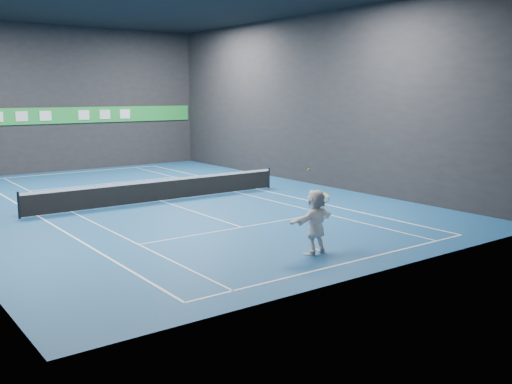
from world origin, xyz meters
TOP-DOWN VIEW (x-y plane):
  - ground at (0.00, 0.00)m, footprint 26.00×26.00m
  - wall_back at (0.00, 13.00)m, footprint 18.00×0.10m
  - wall_front at (0.00, -13.00)m, footprint 18.00×0.10m
  - wall_right at (9.00, 0.00)m, footprint 0.10×26.00m
  - baseline_near at (0.00, -11.89)m, footprint 10.98×0.08m
  - baseline_far at (0.00, 11.89)m, footprint 10.98×0.08m
  - sideline_doubles_left at (-5.49, 0.00)m, footprint 0.08×23.78m
  - sideline_doubles_right at (5.49, 0.00)m, footprint 0.08×23.78m
  - sideline_singles_left at (-4.11, 0.00)m, footprint 0.06×23.78m
  - sideline_singles_right at (4.11, 0.00)m, footprint 0.06×23.78m
  - service_line_near at (0.00, -6.40)m, footprint 8.23×0.06m
  - service_line_far at (0.00, 6.40)m, footprint 8.23×0.06m
  - center_service_line at (0.00, 0.00)m, footprint 0.06×12.80m
  - player at (-0.20, -10.60)m, footprint 1.93×0.88m
  - tennis_ball at (-0.51, -10.62)m, footprint 0.07×0.07m
  - tennis_net at (0.00, 0.00)m, footprint 12.50×0.10m
  - sponsor_banner at (0.00, 12.93)m, footprint 17.64×0.11m
  - tennis_racket at (0.20, -10.56)m, footprint 0.42×0.37m

SIDE VIEW (x-z plane):
  - ground at x=0.00m, z-range 0.00..0.00m
  - baseline_near at x=0.00m, z-range 0.00..0.01m
  - baseline_far at x=0.00m, z-range 0.00..0.01m
  - sideline_doubles_left at x=-5.49m, z-range 0.00..0.01m
  - sideline_doubles_right at x=5.49m, z-range 0.00..0.01m
  - sideline_singles_left at x=-4.11m, z-range 0.00..0.01m
  - sideline_singles_right at x=4.11m, z-range 0.00..0.01m
  - service_line_near at x=0.00m, z-range 0.00..0.01m
  - service_line_far at x=0.00m, z-range 0.00..0.01m
  - center_service_line at x=0.00m, z-range 0.00..0.01m
  - tennis_net at x=0.00m, z-range 0.00..1.07m
  - player at x=-0.20m, z-range 0.00..2.01m
  - tennis_racket at x=0.20m, z-range 1.32..1.96m
  - tennis_ball at x=-0.51m, z-range 2.59..2.67m
  - sponsor_banner at x=0.00m, z-range 3.00..4.00m
  - wall_back at x=0.00m, z-range 0.00..9.00m
  - wall_front at x=0.00m, z-range 0.00..9.00m
  - wall_right at x=9.00m, z-range 0.00..9.00m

